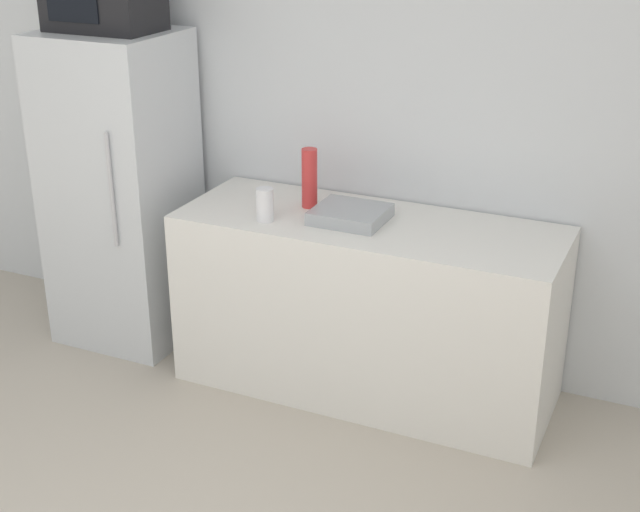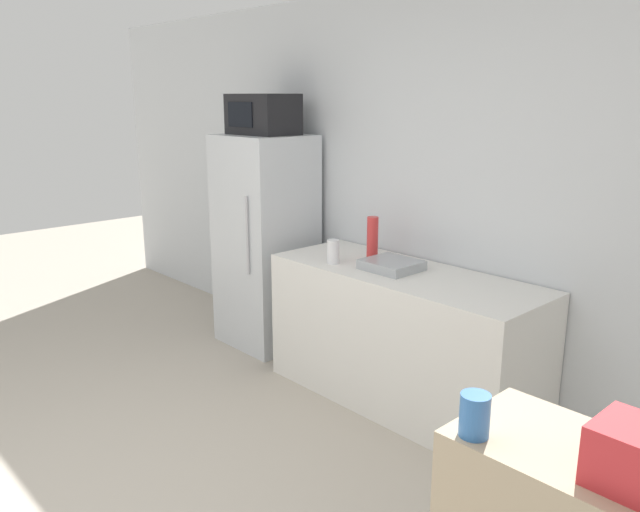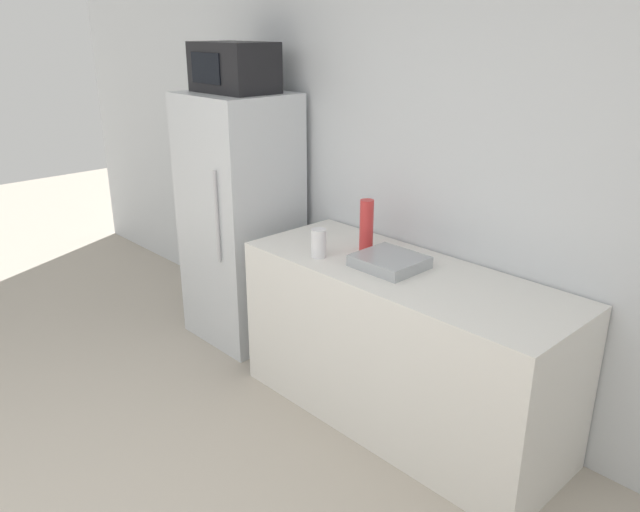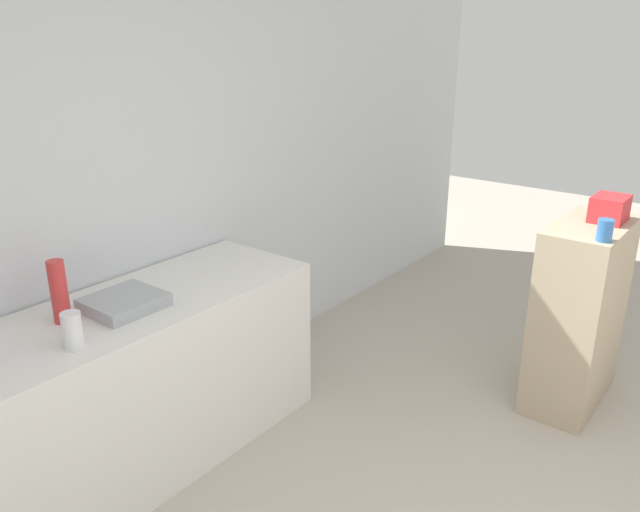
# 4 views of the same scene
# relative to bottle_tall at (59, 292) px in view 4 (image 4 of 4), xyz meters

# --- Properties ---
(wall_back) EXTENTS (8.00, 0.06, 2.60)m
(wall_back) POSITION_rel_bottle_tall_xyz_m (0.26, 0.30, 0.29)
(wall_back) COLOR silver
(wall_back) RESTS_ON ground_plane
(counter) EXTENTS (1.79, 0.67, 0.87)m
(counter) POSITION_rel_bottle_tall_xyz_m (0.33, -0.07, -0.58)
(counter) COLOR silver
(counter) RESTS_ON ground_plane
(sink_basin) EXTENTS (0.32, 0.30, 0.06)m
(sink_basin) POSITION_rel_bottle_tall_xyz_m (0.25, -0.09, -0.11)
(sink_basin) COLOR #9EA3A8
(sink_basin) RESTS_ON counter
(bottle_tall) EXTENTS (0.07, 0.07, 0.29)m
(bottle_tall) POSITION_rel_bottle_tall_xyz_m (0.00, 0.00, 0.00)
(bottle_tall) COLOR red
(bottle_tall) RESTS_ON counter
(bottle_short) EXTENTS (0.08, 0.08, 0.15)m
(bottle_short) POSITION_rel_bottle_tall_xyz_m (-0.10, -0.26, -0.07)
(bottle_short) COLOR silver
(bottle_short) RESTS_ON counter
(shelf_cabinet) EXTENTS (0.70, 0.36, 1.09)m
(shelf_cabinet) POSITION_rel_bottle_tall_xyz_m (2.19, -1.60, -0.46)
(shelf_cabinet) COLOR tan
(shelf_cabinet) RESTS_ON ground_plane
(basket) EXTENTS (0.22, 0.17, 0.14)m
(basket) POSITION_rel_bottle_tall_xyz_m (2.29, -1.65, 0.15)
(basket) COLOR red
(basket) RESTS_ON shelf_cabinet
(jar) EXTENTS (0.08, 0.08, 0.11)m
(jar) POSITION_rel_bottle_tall_xyz_m (1.92, -1.72, 0.13)
(jar) COLOR #336BB2
(jar) RESTS_ON shelf_cabinet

